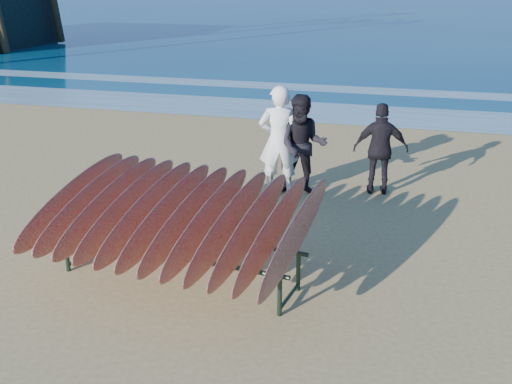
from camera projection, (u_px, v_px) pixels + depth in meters
ground at (239, 283)px, 8.09m from camera, size 120.00×120.00×0.00m
ocean at (413, 8)px, 58.06m from camera, size 160.00×160.00×0.00m
foam_near at (346, 114)px, 17.18m from camera, size 160.00×160.00×0.00m
foam_far at (361, 90)px, 20.36m from camera, size 160.00×160.00×0.00m
surfboard_rack at (177, 217)px, 7.88m from camera, size 3.45×2.85×1.40m
person_white at (279, 140)px, 10.97m from camera, size 0.78×0.60×1.90m
person_dark_a at (303, 145)px, 10.95m from camera, size 0.93×0.77×1.75m
person_dark_b at (381, 149)px, 11.02m from camera, size 0.98×0.52×1.60m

